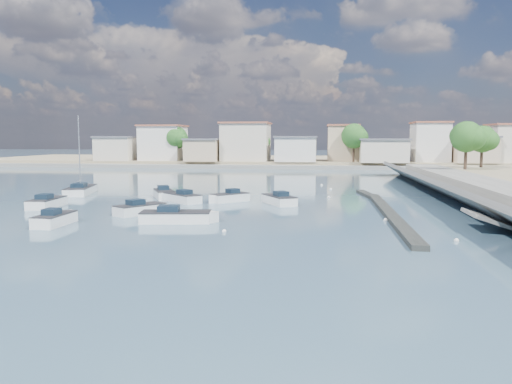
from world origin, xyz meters
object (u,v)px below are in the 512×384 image
motorboat_b (143,209)px  motorboat_g (164,195)px  motorboat_a (56,220)px  sailboat (82,190)px  motorboat_c (181,198)px  motorboat_d (228,198)px  motorboat_f (278,200)px  motorboat_h (180,217)px  motorboat_e (48,203)px

motorboat_b → motorboat_g: same height
motorboat_a → sailboat: sailboat is taller
motorboat_c → motorboat_d: size_ratio=1.17×
motorboat_g → sailboat: bearing=164.1°
motorboat_a → motorboat_b: 7.31m
motorboat_c → motorboat_f: size_ratio=0.93×
motorboat_a → motorboat_h: bearing=14.4°
motorboat_h → motorboat_a: bearing=-165.6°
motorboat_b → motorboat_g: bearing=98.5°
motorboat_e → sailboat: size_ratio=0.59×
motorboat_d → motorboat_g: 7.49m
motorboat_h → motorboat_c: bearing=105.7°
motorboat_g → motorboat_e: bearing=-136.8°
motorboat_a → motorboat_b: same height
motorboat_d → motorboat_h: size_ratio=0.66×
motorboat_b → motorboat_e: same height
motorboat_d → motorboat_e: (-15.64, -5.83, 0.00)m
motorboat_c → motorboat_d: bearing=8.0°
motorboat_b → sailboat: sailboat is taller
motorboat_g → sailboat: sailboat is taller
motorboat_b → motorboat_a: bearing=-126.7°
motorboat_a → motorboat_c: 14.96m
motorboat_e → sailboat: bearing=101.9°
motorboat_b → motorboat_f: same height
motorboat_b → sailboat: 18.66m
motorboat_g → motorboat_h: 15.69m
motorboat_a → motorboat_d: (9.92, 14.63, -0.00)m
motorboat_b → motorboat_c: size_ratio=0.98×
motorboat_a → motorboat_b: size_ratio=1.01×
motorboat_f → motorboat_g: (-12.27, 2.97, 0.00)m
motorboat_h → sailboat: size_ratio=0.66×
motorboat_d → motorboat_f: 5.15m
motorboat_e → motorboat_h: bearing=-24.7°
motorboat_a → motorboat_f: same height
motorboat_d → motorboat_f: (5.08, -0.85, 0.00)m
motorboat_e → motorboat_d: bearing=20.4°
motorboat_c → motorboat_h: same height
motorboat_d → motorboat_h: same height
motorboat_e → motorboat_b: bearing=-16.3°
motorboat_d → motorboat_h: (-1.31, -12.42, 0.00)m
motorboat_c → motorboat_g: same height
motorboat_d → motorboat_g: (-7.19, 2.12, 0.00)m
motorboat_f → motorboat_h: (-6.39, -11.58, 0.00)m
motorboat_c → motorboat_g: (-2.58, 2.77, 0.00)m
motorboat_b → motorboat_c: same height
motorboat_a → motorboat_b: (4.37, 5.86, -0.00)m
motorboat_d → motorboat_e: 16.69m
motorboat_b → motorboat_f: size_ratio=0.90×
motorboat_b → motorboat_d: 10.38m
motorboat_d → motorboat_g: same height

